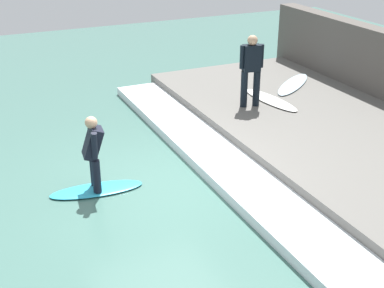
% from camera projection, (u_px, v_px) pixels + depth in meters
% --- Properties ---
extents(ground_plane, '(28.00, 28.00, 0.00)m').
position_uv_depth(ground_plane, '(157.00, 185.00, 9.97)').
color(ground_plane, '#426B60').
extents(concrete_ledge, '(4.40, 11.06, 0.36)m').
position_uv_depth(concrete_ledge, '(338.00, 138.00, 11.49)').
color(concrete_ledge, '#66635E').
rests_on(concrete_ledge, ground_plane).
extents(wave_foam_crest, '(1.10, 10.51, 0.19)m').
position_uv_depth(wave_foam_crest, '(225.00, 166.00, 10.48)').
color(wave_foam_crest, silver).
rests_on(wave_foam_crest, ground_plane).
extents(surfboard_riding, '(1.74, 0.73, 0.06)m').
position_uv_depth(surfboard_riding, '(97.00, 190.00, 9.75)').
color(surfboard_riding, '#2DADD1').
rests_on(surfboard_riding, ground_plane).
extents(surfer_riding, '(0.43, 0.60, 1.40)m').
position_uv_depth(surfer_riding, '(93.00, 149.00, 9.41)').
color(surfer_riding, black).
rests_on(surfer_riding, surfboard_riding).
extents(surfer_waiting_near, '(0.56, 0.32, 1.70)m').
position_uv_depth(surfer_waiting_near, '(251.00, 67.00, 12.40)').
color(surfer_waiting_near, black).
rests_on(surfer_waiting_near, concrete_ledge).
extents(surfboard_waiting_near, '(0.69, 1.93, 0.06)m').
position_uv_depth(surfboard_waiting_near, '(271.00, 100.00, 13.10)').
color(surfboard_waiting_near, white).
rests_on(surfboard_waiting_near, concrete_ledge).
extents(surfboard_spare, '(1.93, 1.68, 0.06)m').
position_uv_depth(surfboard_spare, '(293.00, 84.00, 14.22)').
color(surfboard_spare, silver).
rests_on(surfboard_spare, concrete_ledge).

